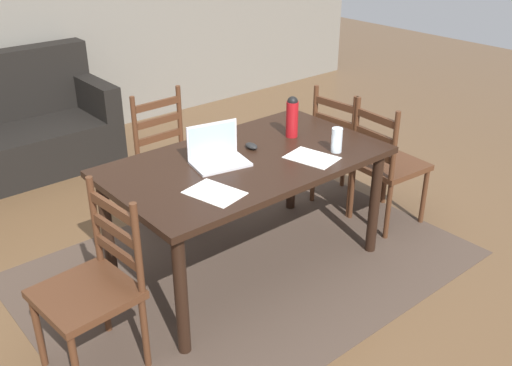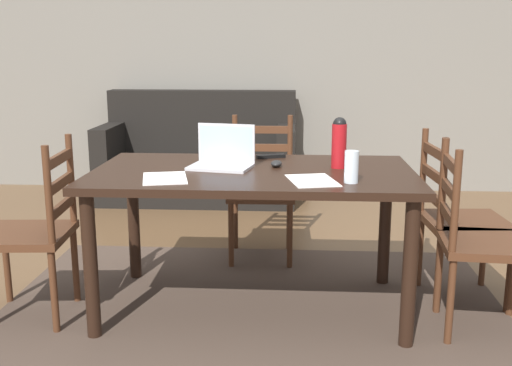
# 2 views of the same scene
# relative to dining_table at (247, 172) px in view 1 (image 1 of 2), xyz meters

# --- Properties ---
(ground_plane) EXTENTS (14.00, 14.00, 0.00)m
(ground_plane) POSITION_rel_dining_table_xyz_m (0.00, 0.00, -0.68)
(ground_plane) COLOR brown
(area_rug) EXTENTS (2.75, 1.94, 0.01)m
(area_rug) POSITION_rel_dining_table_xyz_m (0.00, 0.00, -0.68)
(area_rug) COLOR #47382D
(area_rug) RESTS_ON ground
(dining_table) EXTENTS (1.68, 0.96, 0.77)m
(dining_table) POSITION_rel_dining_table_xyz_m (0.00, 0.00, 0.00)
(dining_table) COLOR black
(dining_table) RESTS_ON ground
(chair_left_near) EXTENTS (0.47, 0.47, 0.95)m
(chair_left_near) POSITION_rel_dining_table_xyz_m (-1.13, -0.19, -0.22)
(chair_left_near) COLOR #4C2B19
(chair_left_near) RESTS_ON ground
(chair_far_head) EXTENTS (0.45, 0.45, 0.95)m
(chair_far_head) POSITION_rel_dining_table_xyz_m (-0.00, 0.85, -0.22)
(chair_far_head) COLOR #4C2B19
(chair_far_head) RESTS_ON ground
(chair_right_near) EXTENTS (0.47, 0.47, 0.95)m
(chair_right_near) POSITION_rel_dining_table_xyz_m (1.13, -0.19, -0.22)
(chair_right_near) COLOR #4C2B19
(chair_right_near) RESTS_ON ground
(chair_right_far) EXTENTS (0.47, 0.47, 0.95)m
(chair_right_far) POSITION_rel_dining_table_xyz_m (1.13, 0.19, -0.22)
(chair_right_far) COLOR #4C2B19
(chair_right_far) RESTS_ON ground
(couch) EXTENTS (1.80, 0.80, 1.00)m
(couch) POSITION_rel_dining_table_xyz_m (-0.68, 2.47, -0.33)
(couch) COLOR black
(couch) RESTS_ON ground
(laptop) EXTENTS (0.36, 0.28, 0.23)m
(laptop) POSITION_rel_dining_table_xyz_m (-0.17, 0.07, 0.15)
(laptop) COLOR silver
(laptop) RESTS_ON dining_table
(water_bottle) EXTENTS (0.08, 0.08, 0.27)m
(water_bottle) POSITION_rel_dining_table_xyz_m (0.45, 0.09, 0.23)
(water_bottle) COLOR #A81419
(water_bottle) RESTS_ON dining_table
(drinking_glass) EXTENTS (0.07, 0.07, 0.15)m
(drinking_glass) POSITION_rel_dining_table_xyz_m (0.49, -0.28, 0.17)
(drinking_glass) COLOR silver
(drinking_glass) RESTS_ON dining_table
(computer_mouse) EXTENTS (0.07, 0.10, 0.03)m
(computer_mouse) POSITION_rel_dining_table_xyz_m (0.12, 0.10, 0.11)
(computer_mouse) COLOR black
(computer_mouse) RESTS_ON dining_table
(tv_remote) EXTENTS (0.17, 0.10, 0.02)m
(tv_remote) POSITION_rel_dining_table_xyz_m (0.08, 0.36, 0.10)
(tv_remote) COLOR black
(tv_remote) RESTS_ON dining_table
(paper_stack_left) EXTENTS (0.27, 0.34, 0.00)m
(paper_stack_left) POSITION_rel_dining_table_xyz_m (-0.42, -0.24, 0.09)
(paper_stack_left) COLOR white
(paper_stack_left) RESTS_ON dining_table
(paper_stack_right) EXTENTS (0.27, 0.34, 0.00)m
(paper_stack_right) POSITION_rel_dining_table_xyz_m (0.30, -0.25, 0.09)
(paper_stack_right) COLOR white
(paper_stack_right) RESTS_ON dining_table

